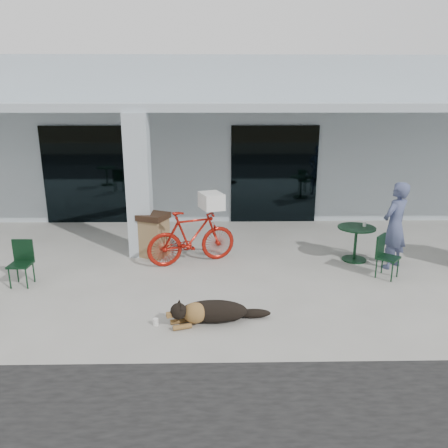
{
  "coord_description": "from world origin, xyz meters",
  "views": [
    {
      "loc": [
        0.18,
        -7.08,
        3.41
      ],
      "look_at": [
        0.33,
        1.25,
        1.0
      ],
      "focal_mm": 35.0,
      "sensor_mm": 36.0,
      "label": 1
    }
  ],
  "objects_px": {
    "cafe_table_far": "(355,244)",
    "trash_receptacle": "(154,235)",
    "cafe_chair_near": "(20,264)",
    "dog": "(214,310)",
    "cafe_chair_far_a": "(388,257)",
    "bicycle": "(192,237)",
    "person": "(395,226)"
  },
  "relations": [
    {
      "from": "dog",
      "to": "trash_receptacle",
      "type": "xyz_separation_m",
      "value": [
        -1.33,
        3.04,
        0.28
      ]
    },
    {
      "from": "cafe_chair_near",
      "to": "cafe_chair_far_a",
      "type": "xyz_separation_m",
      "value": [
        7.02,
        0.25,
        -0.0
      ]
    },
    {
      "from": "cafe_chair_near",
      "to": "cafe_table_far",
      "type": "bearing_deg",
      "value": 11.7
    },
    {
      "from": "dog",
      "to": "cafe_table_far",
      "type": "height_order",
      "value": "cafe_table_far"
    },
    {
      "from": "dog",
      "to": "person",
      "type": "xyz_separation_m",
      "value": [
        3.7,
        2.27,
        0.7
      ]
    },
    {
      "from": "cafe_chair_near",
      "to": "dog",
      "type": "bearing_deg",
      "value": -20.66
    },
    {
      "from": "cafe_chair_near",
      "to": "cafe_table_far",
      "type": "xyz_separation_m",
      "value": [
        6.67,
        1.21,
        -0.05
      ]
    },
    {
      "from": "bicycle",
      "to": "person",
      "type": "bearing_deg",
      "value": -114.9
    },
    {
      "from": "cafe_chair_far_a",
      "to": "trash_receptacle",
      "type": "distance_m",
      "value": 4.91
    },
    {
      "from": "dog",
      "to": "person",
      "type": "relative_size",
      "value": 0.68
    },
    {
      "from": "cafe_chair_near",
      "to": "person",
      "type": "height_order",
      "value": "person"
    },
    {
      "from": "person",
      "to": "cafe_table_far",
      "type": "bearing_deg",
      "value": -69.58
    },
    {
      "from": "trash_receptacle",
      "to": "dog",
      "type": "bearing_deg",
      "value": -66.32
    },
    {
      "from": "person",
      "to": "cafe_chair_far_a",
      "type": "bearing_deg",
      "value": 24.61
    },
    {
      "from": "cafe_table_far",
      "to": "cafe_chair_near",
      "type": "bearing_deg",
      "value": -169.71
    },
    {
      "from": "cafe_table_far",
      "to": "trash_receptacle",
      "type": "distance_m",
      "value": 4.41
    },
    {
      "from": "cafe_table_far",
      "to": "trash_receptacle",
      "type": "height_order",
      "value": "trash_receptacle"
    },
    {
      "from": "bicycle",
      "to": "cafe_chair_far_a",
      "type": "bearing_deg",
      "value": -123.24
    },
    {
      "from": "cafe_table_far",
      "to": "trash_receptacle",
      "type": "relative_size",
      "value": 0.82
    },
    {
      "from": "person",
      "to": "bicycle",
      "type": "bearing_deg",
      "value": -41.21
    },
    {
      "from": "bicycle",
      "to": "dog",
      "type": "bearing_deg",
      "value": 169.84
    },
    {
      "from": "dog",
      "to": "cafe_chair_far_a",
      "type": "relative_size",
      "value": 1.44
    },
    {
      "from": "cafe_table_far",
      "to": "person",
      "type": "height_order",
      "value": "person"
    },
    {
      "from": "bicycle",
      "to": "trash_receptacle",
      "type": "relative_size",
      "value": 1.98
    },
    {
      "from": "bicycle",
      "to": "cafe_table_far",
      "type": "bearing_deg",
      "value": -109.01
    },
    {
      "from": "dog",
      "to": "cafe_table_far",
      "type": "relative_size",
      "value": 1.52
    },
    {
      "from": "trash_receptacle",
      "to": "cafe_chair_near",
      "type": "bearing_deg",
      "value": -145.41
    },
    {
      "from": "cafe_chair_near",
      "to": "cafe_table_far",
      "type": "relative_size",
      "value": 1.07
    },
    {
      "from": "bicycle",
      "to": "trash_receptacle",
      "type": "xyz_separation_m",
      "value": [
        -0.86,
        0.46,
        -0.09
      ]
    },
    {
      "from": "cafe_chair_near",
      "to": "cafe_table_far",
      "type": "height_order",
      "value": "cafe_chair_near"
    },
    {
      "from": "cafe_chair_near",
      "to": "trash_receptacle",
      "type": "xyz_separation_m",
      "value": [
        2.29,
        1.58,
        0.06
      ]
    },
    {
      "from": "cafe_chair_far_a",
      "to": "trash_receptacle",
      "type": "bearing_deg",
      "value": 115.59
    }
  ]
}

